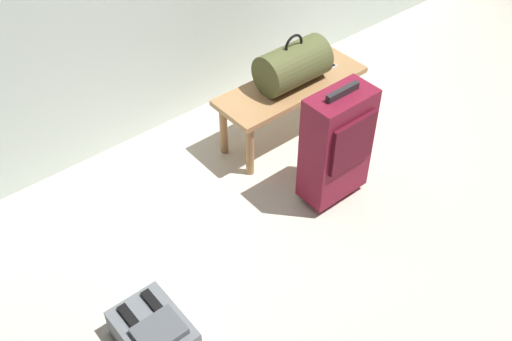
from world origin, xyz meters
TOP-DOWN VIEW (x-y plane):
  - ground_plane at (0.00, 0.00)m, footprint 6.60×6.60m
  - bench at (0.26, 0.93)m, footprint 1.00×0.36m
  - duffel_bag_olive at (0.27, 0.93)m, footprint 0.44×0.26m
  - cell_phone at (0.58, 0.96)m, footprint 0.07×0.14m
  - suitcase_upright_burgundy at (0.07, 0.34)m, footprint 0.38×0.23m
  - backpack_grey at (-1.27, 0.16)m, footprint 0.28×0.38m

SIDE VIEW (x-z plane):
  - ground_plane at x=0.00m, z-range 0.00..0.00m
  - backpack_grey at x=-1.27m, z-range -0.01..0.20m
  - bench at x=0.26m, z-range 0.14..0.54m
  - suitcase_upright_burgundy at x=0.07m, z-range 0.01..0.77m
  - cell_phone at x=0.58m, z-range 0.40..0.41m
  - duffel_bag_olive at x=0.27m, z-range 0.36..0.70m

